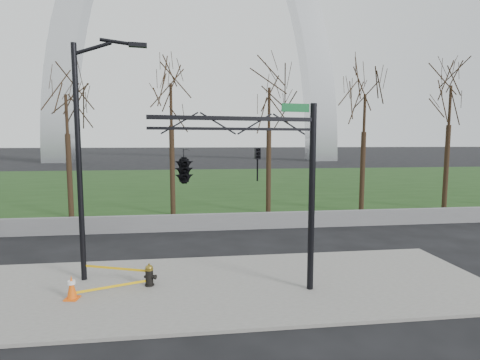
{
  "coord_description": "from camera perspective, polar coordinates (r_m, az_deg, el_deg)",
  "views": [
    {
      "loc": [
        -0.92,
        -11.89,
        4.87
      ],
      "look_at": [
        0.87,
        2.0,
        3.37
      ],
      "focal_mm": 27.83,
      "sensor_mm": 36.0,
      "label": 1
    }
  ],
  "objects": [
    {
      "name": "caution_tape",
      "position": [
        13.17,
        -18.73,
        -13.89
      ],
      "size": [
        2.29,
        1.62,
        0.39
      ],
      "color": "#DEA90B",
      "rests_on": "ground"
    },
    {
      "name": "guardrail",
      "position": [
        20.4,
        -4.59,
        -6.43
      ],
      "size": [
        60.0,
        0.3,
        0.9
      ],
      "primitive_type": "cube",
      "color": "#59595B",
      "rests_on": "ground"
    },
    {
      "name": "grass_strip",
      "position": [
        42.18,
        -6.02,
        -0.52
      ],
      "size": [
        120.0,
        40.0,
        0.06
      ],
      "primitive_type": "cube",
      "color": "#193413",
      "rests_on": "ground"
    },
    {
      "name": "ground",
      "position": [
        12.88,
        -2.8,
        -16.11
      ],
      "size": [
        500.0,
        500.0,
        0.0
      ],
      "primitive_type": "plane",
      "color": "black",
      "rests_on": "ground"
    },
    {
      "name": "gateway_arch",
      "position": [
        91.19,
        -6.98,
        23.69
      ],
      "size": [
        66.0,
        6.0,
        65.0
      ],
      "primitive_type": null,
      "color": "silver",
      "rests_on": "ground"
    },
    {
      "name": "street_light",
      "position": [
        13.45,
        -22.6,
        4.89
      ],
      "size": [
        2.39,
        0.49,
        8.21
      ],
      "rotation": [
        0.0,
        0.0,
        0.13
      ],
      "color": "black",
      "rests_on": "ground"
    },
    {
      "name": "traffic_cone",
      "position": [
        12.69,
        -24.4,
        -14.74
      ],
      "size": [
        0.44,
        0.44,
        0.74
      ],
      "rotation": [
        0.0,
        0.0,
        -0.15
      ],
      "color": "#E1520B",
      "rests_on": "sidewalk"
    },
    {
      "name": "fire_hydrant",
      "position": [
        12.96,
        -13.69,
        -14.03
      ],
      "size": [
        0.46,
        0.33,
        0.75
      ],
      "rotation": [
        0.0,
        0.0,
        -0.43
      ],
      "color": "black",
      "rests_on": "sidewalk"
    },
    {
      "name": "sidewalk",
      "position": [
        12.86,
        -2.8,
        -15.91
      ],
      "size": [
        18.0,
        6.0,
        0.1
      ],
      "primitive_type": "cube",
      "color": "slate",
      "rests_on": "ground"
    },
    {
      "name": "traffic_signal_mast",
      "position": [
        10.75,
        -4.56,
        2.23
      ],
      "size": [
        5.05,
        2.53,
        6.0
      ],
      "rotation": [
        0.0,
        0.0,
        0.15
      ],
      "color": "black",
      "rests_on": "ground"
    },
    {
      "name": "tree_row",
      "position": [
        25.23,
        11.48,
        5.28
      ],
      "size": [
        60.38,
        4.0,
        9.13
      ],
      "color": "black",
      "rests_on": "ground"
    }
  ]
}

